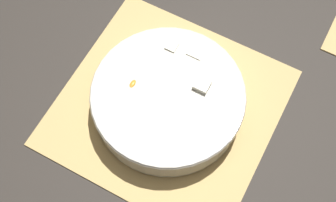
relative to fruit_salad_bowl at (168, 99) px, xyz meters
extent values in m
plane|color=#2D2823|center=(0.00, 0.00, -0.04)|extent=(6.00, 6.00, 0.00)
cube|color=tan|center=(0.00, 0.00, -0.04)|extent=(0.41, 0.42, 0.01)
cube|color=#3D2D19|center=(-0.15, 0.00, -0.04)|extent=(0.01, 0.41, 0.00)
cube|color=#3D2D19|center=(-0.10, 0.00, -0.04)|extent=(0.01, 0.41, 0.00)
cube|color=#3D2D19|center=(-0.05, 0.00, -0.04)|extent=(0.01, 0.41, 0.00)
cube|color=#3D2D19|center=(0.00, 0.00, -0.04)|extent=(0.01, 0.41, 0.00)
cube|color=#3D2D19|center=(0.05, 0.00, -0.04)|extent=(0.01, 0.41, 0.00)
cube|color=#3D2D19|center=(0.10, 0.00, -0.04)|extent=(0.01, 0.41, 0.00)
cube|color=#3D2D19|center=(0.15, 0.00, -0.04)|extent=(0.01, 0.41, 0.00)
cylinder|color=silver|center=(0.00, 0.00, 0.00)|extent=(0.30, 0.30, 0.06)
torus|color=silver|center=(0.00, 0.00, 0.02)|extent=(0.30, 0.30, 0.01)
cylinder|color=#F4EABC|center=(0.00, -0.12, -0.02)|extent=(0.03, 0.03, 0.01)
cylinder|color=#F4EABC|center=(0.01, -0.07, -0.02)|extent=(0.03, 0.03, 0.01)
cylinder|color=#F4EABC|center=(0.10, -0.06, 0.02)|extent=(0.03, 0.03, 0.01)
cylinder|color=#F4EABC|center=(0.09, 0.02, 0.02)|extent=(0.02, 0.02, 0.01)
cylinder|color=#F4EABC|center=(0.06, 0.09, 0.02)|extent=(0.03, 0.03, 0.01)
cylinder|color=#F4EABC|center=(0.06, 0.08, -0.01)|extent=(0.03, 0.03, 0.01)
cylinder|color=#F4EABC|center=(0.02, -0.01, -0.01)|extent=(0.02, 0.02, 0.01)
cube|color=white|center=(0.09, 0.04, 0.02)|extent=(0.02, 0.02, 0.02)
cube|color=white|center=(-0.03, 0.06, -0.02)|extent=(0.02, 0.02, 0.02)
cube|color=white|center=(-0.09, 0.07, 0.01)|extent=(0.02, 0.02, 0.02)
cube|color=white|center=(-0.06, 0.03, 0.01)|extent=(0.03, 0.03, 0.03)
cube|color=white|center=(0.06, -0.09, 0.00)|extent=(0.03, 0.03, 0.03)
cube|color=white|center=(-0.08, 0.08, -0.01)|extent=(0.02, 0.02, 0.02)
cube|color=white|center=(0.01, 0.09, 0.00)|extent=(0.02, 0.02, 0.02)
cube|color=white|center=(-0.03, 0.04, 0.00)|extent=(0.02, 0.02, 0.02)
cube|color=white|center=(0.04, -0.05, 0.02)|extent=(0.03, 0.03, 0.03)
cube|color=white|center=(0.11, -0.01, 0.01)|extent=(0.03, 0.03, 0.03)
cube|color=white|center=(-0.11, -0.04, -0.01)|extent=(0.03, 0.03, 0.03)
ellipsoid|color=orange|center=(-0.09, -0.02, 0.01)|extent=(0.02, 0.01, 0.01)
ellipsoid|color=#B2231E|center=(0.00, -0.08, 0.00)|extent=(0.03, 0.02, 0.01)
ellipsoid|color=orange|center=(-0.02, 0.07, 0.02)|extent=(0.02, 0.01, 0.01)
ellipsoid|color=#B2231E|center=(-0.07, -0.01, 0.00)|extent=(0.04, 0.02, 0.02)
ellipsoid|color=#B2231E|center=(-0.07, -0.06, 0.00)|extent=(0.03, 0.02, 0.01)
camera|label=1|loc=(-0.34, -0.18, 0.83)|focal=50.00mm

